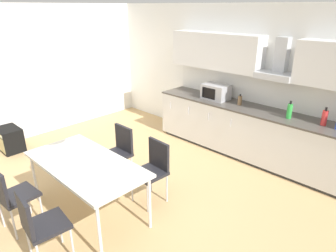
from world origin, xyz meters
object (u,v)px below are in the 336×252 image
Objects in this scene: microwave at (216,92)px; guitar_amp at (10,139)px; bottle_red at (324,118)px; chair_near_left at (10,192)px; pendant_lamp at (77,91)px; bottle_brown at (240,100)px; chair_far_right at (154,166)px; chair_near_right at (38,222)px; bottle_green at (289,111)px; chair_far_left at (119,149)px; dining_table at (86,166)px.

microwave reaches higher than guitar_amp.
bottle_red is 0.31× the size of chair_near_left.
pendant_lamp is (-1.79, -2.91, 0.63)m from bottle_red.
chair_far_right is at bearing -90.12° from bottle_brown.
chair_near_right is (-0.01, -1.59, 0.00)m from chair_far_right.
bottle_red reaches higher than chair_near_right.
bottle_red is 0.31× the size of chair_near_right.
bottle_green is 0.92m from bottle_brown.
chair_far_left is at bearing -135.78° from bottle_red.
bottle_green is at bearing 75.51° from chair_near_right.
chair_far_left is at bearing 115.29° from pendant_lamp.
chair_far_right is at bearing 64.45° from dining_table.
chair_near_right is 1.67× the size of guitar_amp.
bottle_red is (1.92, 0.02, -0.02)m from microwave.
microwave reaches higher than chair_near_right.
chair_far_right is 1.43m from pendant_lamp.
bottle_green is at bearing 65.28° from pendant_lamp.
pendant_lamp is at bearing 65.02° from chair_near_left.
chair_far_right is at bearing -76.40° from microwave.
bottle_red is 4.00m from chair_near_right.
bottle_green reaches higher than chair_near_left.
bottle_green reaches higher than chair_near_right.
dining_table is at bearing -87.49° from microwave.
chair_near_right is (0.37, -0.79, -0.18)m from dining_table.
pendant_lamp is (0.38, -0.80, 1.13)m from chair_far_left.
bottle_green is 0.32× the size of chair_far_left.
bottle_brown is 0.22× the size of chair_near_left.
chair_far_right is (0.75, 1.59, 0.00)m from chair_near_left.
pendant_lamp reaches higher than chair_near_left.
bottle_red is 1.41m from bottle_brown.
bottle_red reaches higher than chair_far_left.
chair_near_left is at bearing -89.81° from chair_far_left.
bottle_brown is 3.80m from chair_near_left.
microwave is at bearing 48.53° from guitar_amp.
dining_table is 1.92× the size of chair_near_left.
bottle_green is 0.17× the size of dining_table.
microwave is at bearing 83.23° from chair_far_left.
microwave is 0.55× the size of chair_far_right.
bottle_red is 5.42m from guitar_amp.
microwave is 1.76× the size of bottle_red.
bottle_green is 0.88× the size of pendant_lamp.
bottle_green is at bearing 65.60° from chair_far_right.
chair_far_left is at bearing 90.19° from chair_near_left.
bottle_brown is (0.51, 0.01, -0.06)m from microwave.
bottle_brown is at bearing 82.46° from pendant_lamp.
microwave is 3.97m from guitar_amp.
microwave is at bearing 92.51° from pendant_lamp.
chair_near_left is at bearing -93.78° from microwave.
chair_far_left is 2.72× the size of pendant_lamp.
guitar_amp is at bearing -131.47° from microwave.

